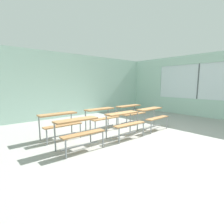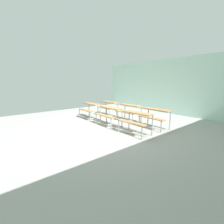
% 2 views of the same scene
% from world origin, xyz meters
% --- Properties ---
extents(ground, '(10.00, 9.00, 0.05)m').
position_xyz_m(ground, '(0.00, 0.00, -0.03)').
color(ground, '#9E9E99').
extents(wall_back, '(10.00, 0.12, 3.00)m').
position_xyz_m(wall_back, '(0.00, 4.50, 1.50)').
color(wall_back, silver).
rests_on(wall_back, ground).
extents(wall_right, '(0.12, 9.00, 3.00)m').
position_xyz_m(wall_right, '(5.00, -0.13, 1.45)').
color(wall_right, silver).
rests_on(wall_right, ground).
extents(desk_bench_r0c0, '(1.10, 0.59, 0.74)m').
position_xyz_m(desk_bench_r0c0, '(-1.74, 0.34, 0.56)').
color(desk_bench_r0c0, '#A87547').
rests_on(desk_bench_r0c0, ground).
extents(desk_bench_r0c1, '(1.10, 0.60, 0.74)m').
position_xyz_m(desk_bench_r0c1, '(-0.21, 0.30, 0.56)').
color(desk_bench_r0c1, '#A87547').
rests_on(desk_bench_r0c1, ground).
extents(desk_bench_r0c2, '(1.13, 0.64, 0.74)m').
position_xyz_m(desk_bench_r0c2, '(1.17, 0.33, 0.56)').
color(desk_bench_r0c2, '#A87547').
rests_on(desk_bench_r0c2, ground).
extents(desk_bench_r1c0, '(1.10, 0.59, 0.74)m').
position_xyz_m(desk_bench_r1c0, '(-1.73, 1.43, 0.56)').
color(desk_bench_r1c0, '#A87547').
rests_on(desk_bench_r1c0, ground).
extents(desk_bench_r1c1, '(1.11, 0.61, 0.74)m').
position_xyz_m(desk_bench_r1c1, '(-0.20, 1.44, 0.56)').
color(desk_bench_r1c1, '#A87547').
rests_on(desk_bench_r1c1, ground).
extents(desk_bench_r1c2, '(1.11, 0.61, 0.74)m').
position_xyz_m(desk_bench_r1c2, '(1.19, 1.39, 0.56)').
color(desk_bench_r1c2, '#A87547').
rests_on(desk_bench_r1c2, ground).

